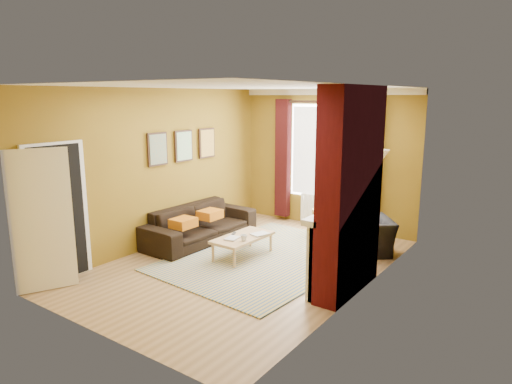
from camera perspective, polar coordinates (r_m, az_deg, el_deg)
ground at (r=7.45m, az=-1.12°, el=-9.01°), size 5.50×5.50×0.00m
room_walls at (r=6.96m, az=4.40°, el=1.30°), size 3.82×5.54×2.83m
striped_rug at (r=7.71m, az=1.37°, el=-8.21°), size 2.76×3.65×0.02m
sofa at (r=8.55m, az=-6.95°, el=-3.97°), size 0.96×2.31×0.67m
armchair at (r=8.03m, az=13.09°, el=-5.40°), size 1.28×1.26×0.63m
coffee_table at (r=7.66m, az=-1.66°, el=-5.82°), size 0.58×1.12×0.37m
wicker_stool at (r=8.99m, az=8.27°, el=-3.73°), size 0.49×0.49×0.51m
floor_lamp at (r=8.35m, az=15.40°, el=2.62°), size 0.29×0.29×1.74m
book_a at (r=7.55m, az=-3.66°, el=-5.69°), size 0.23×0.29×0.02m
book_b at (r=7.80m, az=0.02°, el=-5.08°), size 0.29×0.34×0.02m
mug at (r=7.38m, az=-1.53°, el=-5.76°), size 0.15×0.15×0.10m
tv_remote at (r=7.76m, az=-2.79°, el=-5.20°), size 0.10×0.15×0.02m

